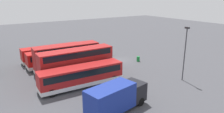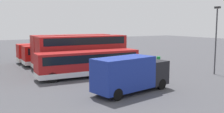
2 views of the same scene
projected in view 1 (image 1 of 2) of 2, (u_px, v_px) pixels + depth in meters
ground_plane at (120, 60)px, 41.46m from camera, size 140.00×140.00×0.00m
bus_single_deck_near_end at (82, 75)px, 29.25m from camera, size 3.09×12.06×2.95m
bus_double_decker_second at (77, 63)px, 32.11m from camera, size 2.74×11.53×4.55m
bus_double_decker_third at (67, 57)px, 35.06m from camera, size 3.03×10.89×4.55m
bus_single_deck_fourth at (57, 57)px, 37.91m from camera, size 2.67×10.72×2.95m
bus_single_deck_fifth at (52, 53)px, 40.84m from camera, size 2.79×11.35×2.95m
box_truck_blue at (116, 97)px, 22.86m from camera, size 3.82×7.83×3.20m
car_hatchback_silver at (104, 54)px, 43.67m from camera, size 3.94×4.48×1.43m
lamp_post_tall at (185, 50)px, 30.59m from camera, size 0.70×0.30×8.06m
waste_bin_yellow at (138, 59)px, 40.74m from camera, size 0.60×0.60×0.95m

